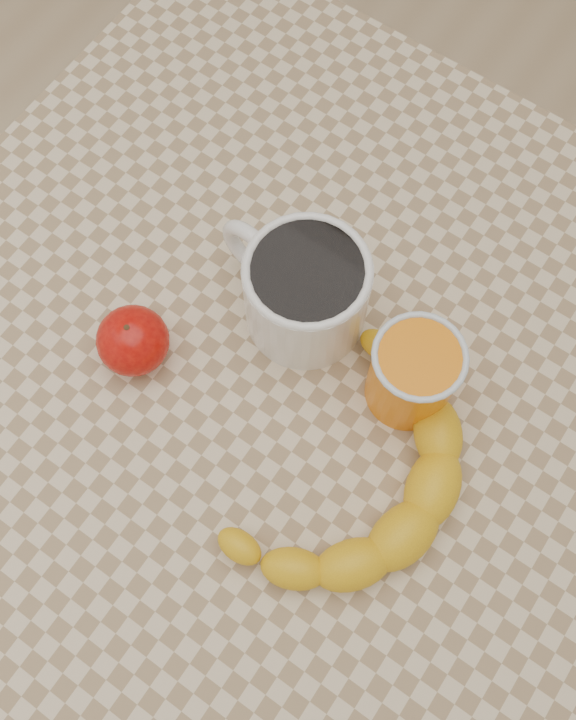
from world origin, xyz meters
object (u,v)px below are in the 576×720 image
Objects in this scene: apple at (133,341)px; banana at (352,476)px; orange_juice_glass at (413,374)px; coffee_mug at (304,289)px; table at (288,396)px.

apple is 0.26× the size of banana.
orange_juice_glass is 0.25m from apple.
orange_juice_glass is (0.12, -0.01, -0.00)m from coffee_mug.
table is 9.37× the size of apple.
apple reaches higher than banana.
coffee_mug is 0.12m from orange_juice_glass.
coffee_mug is at bearing 148.87° from banana.
orange_juice_glass is 1.11× the size of apple.
coffee_mug is 0.17m from banana.
banana is at bearing -28.23° from table.
table is at bearing -157.78° from orange_juice_glass.
orange_juice_glass is at bearing 22.22° from table.
table is at bearing 161.90° from banana.
orange_juice_glass reaches higher than apple.
banana is at bearing -87.72° from orange_juice_glass.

